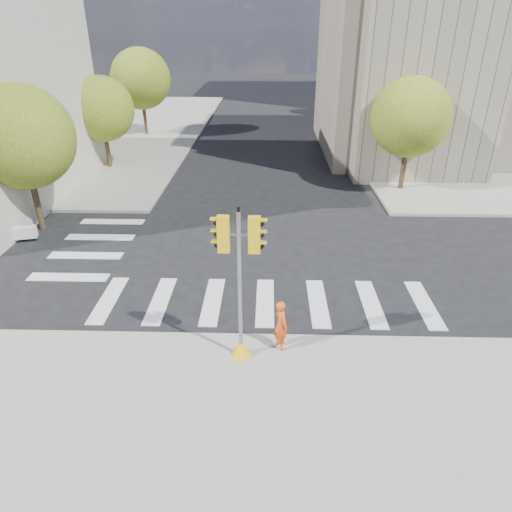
{
  "coord_description": "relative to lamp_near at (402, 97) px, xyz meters",
  "views": [
    {
      "loc": [
        -0.04,
        -15.17,
        8.47
      ],
      "look_at": [
        -0.39,
        -2.66,
        2.1
      ],
      "focal_mm": 32.0,
      "sensor_mm": 36.0,
      "label": 1
    }
  ],
  "objects": [
    {
      "name": "traffic_signal",
      "position": [
        -8.75,
        -19.0,
        -2.55
      ],
      "size": [
        1.07,
        0.56,
        4.44
      ],
      "rotation": [
        0.0,
        0.0,
        -0.03
      ],
      "color": "yellow",
      "rests_on": "sidewalk_near"
    },
    {
      "name": "tree_re_near",
      "position": [
        -0.5,
        -4.0,
        -0.53
      ],
      "size": [
        4.2,
        4.2,
        6.16
      ],
      "color": "#382616",
      "rests_on": "ground"
    },
    {
      "name": "tree_lw_far",
      "position": [
        -18.5,
        10.0,
        -0.04
      ],
      "size": [
        4.8,
        4.8,
        6.95
      ],
      "color": "#382616",
      "rests_on": "ground"
    },
    {
      "name": "sidewalk_far_left",
      "position": [
        -28.0,
        12.0,
        -4.5
      ],
      "size": [
        28.0,
        40.0,
        0.15
      ],
      "primitive_type": "cube",
      "color": "gray",
      "rests_on": "ground"
    },
    {
      "name": "lamp_near",
      "position": [
        0.0,
        0.0,
        0.0
      ],
      "size": [
        0.35,
        0.18,
        8.11
      ],
      "color": "black",
      "rests_on": "sidewalk_far_right"
    },
    {
      "name": "tree_re_mid",
      "position": [
        -0.5,
        8.0,
        -0.23
      ],
      "size": [
        4.6,
        4.6,
        6.66
      ],
      "color": "#382616",
      "rests_on": "ground"
    },
    {
      "name": "tree_lw_near",
      "position": [
        -18.5,
        -10.0,
        -0.38
      ],
      "size": [
        4.4,
        4.4,
        6.41
      ],
      "color": "#382616",
      "rests_on": "ground"
    },
    {
      "name": "sidewalk_far_right",
      "position": [
        12.0,
        12.0,
        -4.5
      ],
      "size": [
        28.0,
        40.0,
        0.15
      ],
      "primitive_type": "cube",
      "color": "gray",
      "rests_on": "ground"
    },
    {
      "name": "lamp_far",
      "position": [
        0.0,
        14.0,
        0.0
      ],
      "size": [
        0.35,
        0.18,
        8.11
      ],
      "color": "black",
      "rests_on": "sidewalk_far_right"
    },
    {
      "name": "photographer",
      "position": [
        -7.64,
        -18.6,
        -3.66
      ],
      "size": [
        0.6,
        0.67,
        1.55
      ],
      "primitive_type": "imported",
      "rotation": [
        0.0,
        0.0,
        2.08
      ],
      "color": "#EA5116",
      "rests_on": "sidewalk_near"
    },
    {
      "name": "ground",
      "position": [
        -8.0,
        -14.0,
        -4.58
      ],
      "size": [
        160.0,
        160.0,
        0.0
      ],
      "primitive_type": "plane",
      "color": "black",
      "rests_on": "ground"
    },
    {
      "name": "tree_re_far",
      "position": [
        -0.5,
        20.0,
        -0.71
      ],
      "size": [
        4.0,
        4.0,
        5.88
      ],
      "color": "#382616",
      "rests_on": "ground"
    },
    {
      "name": "tree_lw_mid",
      "position": [
        -18.5,
        0.0,
        -0.82
      ],
      "size": [
        4.0,
        4.0,
        5.77
      ],
      "color": "#382616",
      "rests_on": "ground"
    },
    {
      "name": "civic_building",
      "position": [
        7.59,
        5.12,
        2.68
      ],
      "size": [
        26.0,
        16.0,
        19.39
      ],
      "color": "gray",
      "rests_on": "ground"
    }
  ]
}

